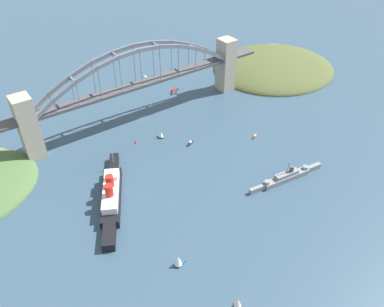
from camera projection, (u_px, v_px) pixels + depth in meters
name	position (u px, v px, depth m)	size (l,w,h in m)	color
ground_plane	(142.00, 118.00, 356.56)	(1400.00, 1400.00, 0.00)	#334C60
harbor_arch_bridge	(140.00, 88.00, 338.20)	(256.68, 15.81, 68.43)	#ADA38E
headland_west_shore	(273.00, 68.00, 440.95)	(139.40, 128.73, 24.57)	#4C562D
ocean_liner	(111.00, 194.00, 267.87)	(50.34, 84.11, 19.64)	black
naval_cruiser	(287.00, 177.00, 286.09)	(64.69, 11.12, 17.21)	gray
seaplane_taxiing_near_bridge	(146.00, 79.00, 413.66)	(7.32, 11.67, 4.95)	#B7B7B2
seaplane_second_in_formation	(175.00, 91.00, 393.08)	(8.53, 9.70, 4.94)	#B7B7B2
small_boat_0	(238.00, 303.00, 204.57)	(4.08, 7.27, 7.81)	#B2231E
small_boat_1	(190.00, 143.00, 323.28)	(8.24, 4.23, 2.41)	black
small_boat_2	(255.00, 136.00, 331.43)	(8.61, 3.91, 2.34)	brown
small_boat_3	(161.00, 135.00, 329.13)	(4.95, 7.00, 6.68)	#2D6B3D
small_boat_4	(178.00, 261.00, 225.37)	(8.44, 4.78, 9.05)	#234C8C
channel_marker_buoy	(136.00, 142.00, 324.46)	(2.20, 2.20, 2.75)	red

